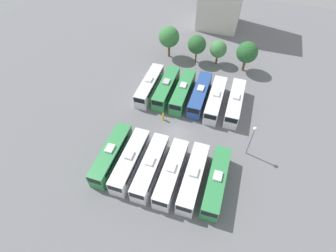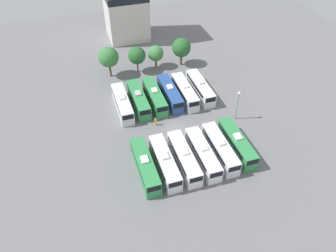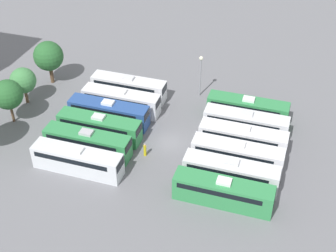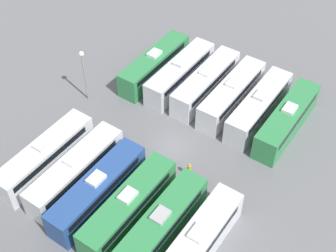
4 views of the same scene
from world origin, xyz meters
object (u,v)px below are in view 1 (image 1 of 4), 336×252
tree_1 (197,45)px  tree_2 (218,49)px  bus_4 (193,177)px  bus_9 (200,94)px  bus_2 (151,166)px  bus_3 (171,172)px  bus_7 (166,88)px  tree_3 (247,52)px  tree_0 (169,37)px  bus_10 (215,99)px  bus_11 (235,102)px  worker_person (163,117)px  light_pole (252,136)px  bus_0 (112,154)px  bus_1 (131,160)px  bus_8 (183,91)px  bus_5 (216,181)px  bus_6 (150,85)px

tree_1 → tree_2: (4.76, 0.74, -0.69)m
bus_4 → bus_9: (-3.21, 18.42, 0.00)m
bus_2 → bus_3: (3.41, -0.06, 0.00)m
bus_4 → bus_9: 18.70m
bus_7 → tree_3: (14.02, 12.87, 2.93)m
tree_0 → bus_7: bearing=-74.8°
bus_10 → bus_11: bearing=4.6°
bus_4 → worker_person: size_ratio=6.09×
light_pole → bus_11: bearing=109.6°
bus_2 → light_pole: 16.55m
bus_10 → bus_11: same height
tree_3 → bus_11: bearing=-91.0°
bus_2 → worker_person: size_ratio=6.09×
bus_3 → tree_3: tree_3 is taller
bus_0 → bus_4: 13.57m
tree_3 → bus_9: bearing=-119.1°
bus_1 → bus_4: same height
light_pole → tree_2: light_pole is taller
bus_9 → bus_10: same height
bus_8 → worker_person: bus_8 is taller
tree_1 → tree_2: bearing=8.8°
bus_10 → tree_3: bearing=73.6°
bus_5 → bus_9: (-6.64, 18.07, 0.00)m
bus_7 → bus_9: (6.93, 0.10, 0.00)m
light_pole → bus_1: bearing=-154.7°
bus_3 → tree_3: 32.37m
worker_person → bus_11: bearing=29.8°
bus_3 → bus_4: same height
bus_7 → tree_3: size_ratio=1.62×
bus_8 → worker_person: 7.33m
bus_6 → light_pole: 23.23m
bus_6 → bus_9: same height
light_pole → tree_0: size_ratio=0.89×
tree_3 → bus_0: bearing=-119.3°
bus_6 → tree_2: bearing=51.1°
bus_5 → bus_4: bearing=-174.2°
bus_1 → bus_8: size_ratio=1.00×
bus_1 → bus_10: size_ratio=1.00×
bus_2 → tree_3: size_ratio=1.62×
bus_3 → light_pole: bearing=38.4°
bus_6 → tree_0: 13.78m
bus_7 → bus_8: size_ratio=1.00×
bus_1 → bus_3: bearing=-1.4°
tree_0 → bus_0: bearing=-89.8°
bus_0 → bus_8: (6.91, 18.13, 0.00)m
worker_person → tree_3: bearing=58.2°
bus_8 → tree_0: (-7.01, 13.09, 3.37)m
bus_1 → tree_3: (14.07, 31.25, 2.93)m
bus_0 → bus_8: size_ratio=1.00×
bus_6 → bus_11: 17.28m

